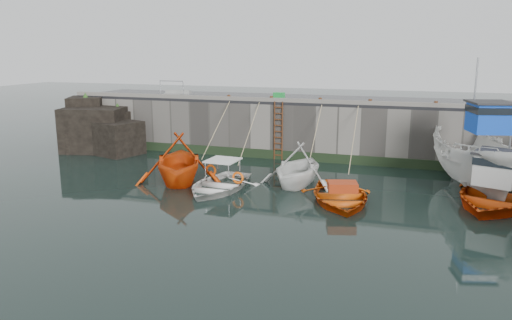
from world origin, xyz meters
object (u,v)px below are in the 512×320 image
(ladder, at_px, (278,131))
(bollard_b, at_px, (271,99))
(boat_near_blue, at_px, (218,189))
(boat_far_orange, at_px, (497,193))
(boat_near_blacktrim, at_px, (297,184))
(boat_near_white, at_px, (179,181))
(fish_crate, at_px, (279,95))
(boat_far_white, at_px, (479,162))
(bollard_a, at_px, (229,97))
(bollard_d, at_px, (370,102))
(boat_near_navy, at_px, (339,201))
(bollard_e, at_px, (436,104))
(bollard_c, at_px, (320,100))

(ladder, distance_m, bollard_b, 1.81)
(boat_near_blue, height_order, boat_far_orange, boat_far_orange)
(ladder, relative_size, boat_near_blue, 0.73)
(ladder, height_order, boat_near_blacktrim, ladder)
(boat_near_white, xyz_separation_m, fish_crate, (2.42, 8.25, 3.32))
(boat_near_blue, height_order, boat_far_white, boat_far_white)
(boat_near_white, xyz_separation_m, bollard_b, (2.55, 6.26, 3.30))
(ladder, relative_size, boat_near_blacktrim, 0.76)
(fish_crate, height_order, bollard_a, fish_crate)
(bollard_d, bearing_deg, boat_near_navy, -93.03)
(ladder, distance_m, boat_far_orange, 11.58)
(bollard_e, bearing_deg, bollard_c, 180.00)
(boat_far_orange, bearing_deg, boat_far_white, 126.82)
(boat_far_orange, xyz_separation_m, bollard_a, (-13.40, 5.29, 2.90))
(boat_near_navy, bearing_deg, boat_near_blue, 163.71)
(fish_crate, relative_size, bollard_c, 2.13)
(boat_far_white, xyz_separation_m, bollard_b, (-10.33, 3.39, 2.07))
(bollard_b, xyz_separation_m, bollard_c, (2.70, 0.00, 0.00))
(boat_near_blue, relative_size, boat_far_white, 0.54)
(boat_near_white, relative_size, fish_crate, 8.15)
(boat_near_white, distance_m, bollard_c, 8.81)
(fish_crate, bearing_deg, bollard_a, -131.12)
(ladder, xyz_separation_m, bollard_c, (2.20, 0.34, 1.71))
(boat_near_blue, bearing_deg, boat_near_navy, 2.87)
(boat_near_white, bearing_deg, fish_crate, 49.80)
(fish_crate, bearing_deg, bollard_b, -77.47)
(boat_near_white, distance_m, bollard_a, 7.08)
(boat_far_white, bearing_deg, bollard_d, 131.61)
(ladder, bearing_deg, bollard_d, 4.00)
(boat_near_white, xyz_separation_m, bollard_a, (0.05, 6.26, 3.30))
(boat_near_white, bearing_deg, bollard_a, 65.73)
(boat_near_navy, xyz_separation_m, boat_far_white, (5.40, 3.59, 1.23))
(boat_far_orange, bearing_deg, boat_near_navy, -144.14)
(bollard_b, bearing_deg, boat_near_blacktrim, -61.60)
(ladder, xyz_separation_m, boat_near_white, (-3.05, -5.93, -1.59))
(boat_near_blacktrim, distance_m, boat_far_white, 7.88)
(boat_far_orange, relative_size, bollard_c, 25.51)
(boat_near_blue, xyz_separation_m, bollard_a, (-2.15, 6.91, 3.30))
(boat_near_navy, height_order, bollard_b, bollard_b)
(boat_near_navy, bearing_deg, bollard_c, 92.12)
(ladder, xyz_separation_m, boat_near_blacktrim, (2.23, -4.72, -1.59))
(ladder, xyz_separation_m, boat_far_white, (9.83, -3.05, -0.36))
(ladder, distance_m, boat_far_white, 10.30)
(ladder, height_order, bollard_b, bollard_b)
(boat_near_blacktrim, relative_size, bollard_d, 14.97)
(boat_far_white, relative_size, bollard_a, 28.99)
(bollard_a, bearing_deg, boat_near_navy, -43.19)
(boat_near_white, relative_size, bollard_d, 17.35)
(bollard_a, height_order, bollard_d, same)
(boat_far_orange, relative_size, bollard_b, 25.51)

